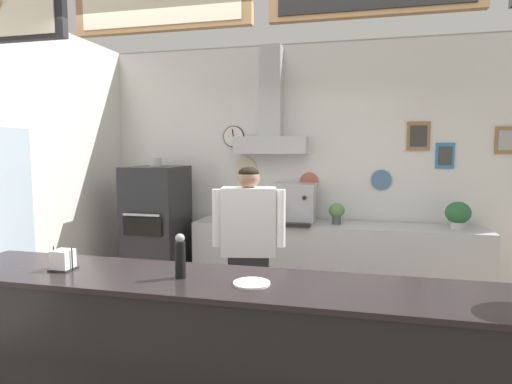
{
  "coord_description": "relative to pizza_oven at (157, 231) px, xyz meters",
  "views": [
    {
      "loc": [
        0.52,
        -2.58,
        1.71
      ],
      "look_at": [
        -0.27,
        0.74,
        1.37
      ],
      "focal_mm": 29.85,
      "sensor_mm": 36.0,
      "label": 1
    }
  ],
  "objects": [
    {
      "name": "pepper_grinder",
      "position": [
        1.31,
        -2.34,
        0.36
      ],
      "size": [
        0.06,
        0.06,
        0.25
      ],
      "color": "black",
      "rests_on": "service_counter"
    },
    {
      "name": "shop_worker",
      "position": [
        1.39,
        -1.12,
        0.07
      ],
      "size": [
        0.59,
        0.3,
        1.57
      ],
      "rotation": [
        0.0,
        0.0,
        3.34
      ],
      "color": "#232328",
      "rests_on": "ground_plane"
    },
    {
      "name": "condiment_plate",
      "position": [
        1.73,
        -2.37,
        0.25
      ],
      "size": [
        0.2,
        0.2,
        0.01
      ],
      "color": "white",
      "rests_on": "service_counter"
    },
    {
      "name": "potted_thyme",
      "position": [
        2.04,
        0.24,
        0.27
      ],
      "size": [
        0.17,
        0.17,
        0.23
      ],
      "color": "#4C4C51",
      "rests_on": "back_prep_counter"
    },
    {
      "name": "back_prep_counter",
      "position": [
        2.03,
        0.23,
        -0.32
      ],
      "size": [
        3.15,
        0.56,
        0.89
      ],
      "color": "#B7BABF",
      "rests_on": "ground_plane"
    },
    {
      "name": "potted_rosemary",
      "position": [
        3.28,
        0.24,
        0.29
      ],
      "size": [
        0.25,
        0.25,
        0.28
      ],
      "color": "beige",
      "rests_on": "back_prep_counter"
    },
    {
      "name": "service_counter",
      "position": [
        1.73,
        -2.33,
        -0.26
      ],
      "size": [
        3.72,
        0.61,
        1.0
      ],
      "color": "black",
      "rests_on": "ground_plane"
    },
    {
      "name": "pizza_oven",
      "position": [
        0.0,
        0.0,
        0.0
      ],
      "size": [
        0.61,
        0.71,
        1.62
      ],
      "color": "#232326",
      "rests_on": "ground_plane"
    },
    {
      "name": "espresso_machine",
      "position": [
        1.57,
        0.2,
        0.35
      ],
      "size": [
        0.48,
        0.51,
        0.44
      ],
      "color": "#A3A5AD",
      "rests_on": "back_prep_counter"
    },
    {
      "name": "napkin_holder",
      "position": [
        0.57,
        -2.35,
        0.29
      ],
      "size": [
        0.13,
        0.12,
        0.14
      ],
      "color": "#262628",
      "rests_on": "service_counter"
    },
    {
      "name": "back_wall_assembly",
      "position": [
        1.71,
        0.46,
        0.81
      ],
      "size": [
        5.1,
        2.92,
        2.95
      ],
      "color": "#9E9E99",
      "rests_on": "ground_plane"
    }
  ]
}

